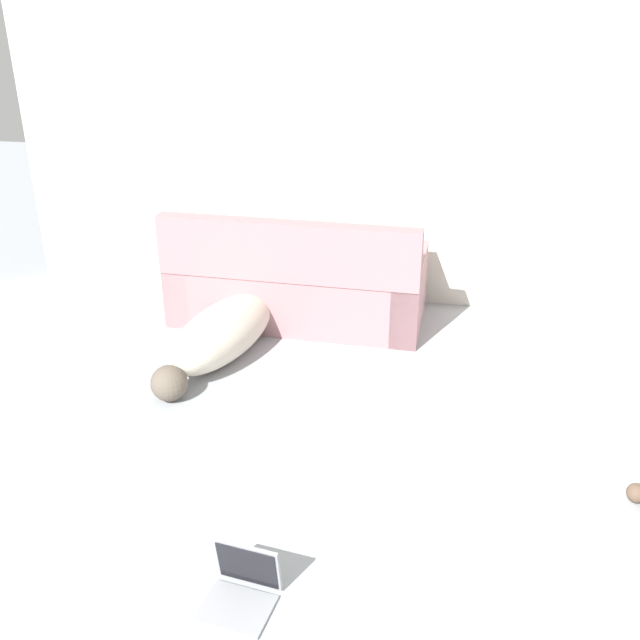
{
  "coord_description": "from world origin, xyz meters",
  "views": [
    {
      "loc": [
        0.35,
        -1.16,
        2.4
      ],
      "look_at": [
        -0.31,
        2.34,
        0.73
      ],
      "focal_mm": 40.0,
      "sensor_mm": 36.0,
      "label": 1
    }
  ],
  "objects": [
    {
      "name": "wall_back",
      "position": [
        0.0,
        4.41,
        1.25
      ],
      "size": [
        6.49,
        0.06,
        2.5
      ],
      "color": "beige",
      "rests_on": "ground_plane"
    },
    {
      "name": "couch",
      "position": [
        -0.78,
        3.84,
        0.3
      ],
      "size": [
        1.96,
        0.83,
        0.9
      ],
      "rotation": [
        0.0,
        0.0,
        3.11
      ],
      "color": "#A3757A",
      "rests_on": "ground_plane"
    },
    {
      "name": "dog",
      "position": [
        -1.17,
        3.11,
        0.19
      ],
      "size": [
        0.71,
        1.63,
        0.38
      ],
      "rotation": [
        0.0,
        0.0,
        4.47
      ],
      "color": "beige",
      "rests_on": "ground_plane"
    },
    {
      "name": "laptop_open",
      "position": [
        -0.4,
        1.03,
        0.08
      ],
      "size": [
        0.33,
        0.32,
        0.25
      ],
      "rotation": [
        0.0,
        0.0,
        -0.14
      ],
      "color": "gray",
      "rests_on": "ground_plane"
    }
  ]
}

